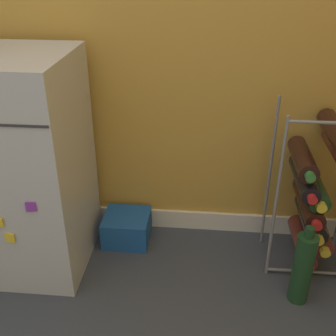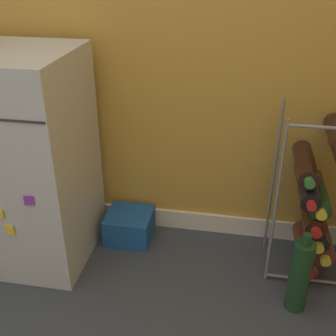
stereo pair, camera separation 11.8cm
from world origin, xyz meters
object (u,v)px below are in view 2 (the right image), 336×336
Objects in this scene: loose_bottle_floor at (300,276)px; wine_rack at (318,198)px; soda_box at (130,226)px; mini_fridge at (25,161)px.

wine_rack is at bearing 75.55° from loose_bottle_floor.
soda_box is 0.61× the size of loose_bottle_floor.
loose_bottle_floor reaches higher than soda_box.
soda_box is at bearing 21.57° from mini_fridge.
soda_box is (0.37, 0.15, -0.37)m from mini_fridge.
mini_fridge is at bearing 172.11° from loose_bottle_floor.
wine_rack is 0.82m from soda_box.
mini_fridge reaches higher than loose_bottle_floor.
loose_bottle_floor is at bearing -22.77° from soda_box.
mini_fridge reaches higher than wine_rack.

